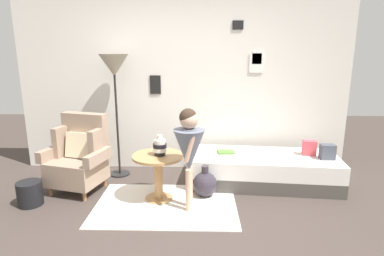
# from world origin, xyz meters

# --- Properties ---
(ground_plane) EXTENTS (12.00, 12.00, 0.00)m
(ground_plane) POSITION_xyz_m (0.00, 0.00, 0.00)
(ground_plane) COLOR #423833
(gallery_wall) EXTENTS (4.80, 0.12, 2.60)m
(gallery_wall) POSITION_xyz_m (0.00, 1.95, 1.30)
(gallery_wall) COLOR silver
(gallery_wall) RESTS_ON ground
(rug) EXTENTS (1.62, 1.10, 0.01)m
(rug) POSITION_xyz_m (-0.15, 0.65, 0.01)
(rug) COLOR silver
(rug) RESTS_ON ground
(armchair) EXTENTS (0.85, 0.73, 0.97)m
(armchair) POSITION_xyz_m (-1.28, 1.08, 0.44)
(armchair) COLOR #9E7042
(armchair) RESTS_ON ground
(daybed) EXTENTS (1.96, 0.97, 0.40)m
(daybed) POSITION_xyz_m (1.11, 1.31, 0.20)
(daybed) COLOR #4C4742
(daybed) RESTS_ON ground
(pillow_head) EXTENTS (0.18, 0.12, 0.19)m
(pillow_head) POSITION_xyz_m (1.87, 1.17, 0.50)
(pillow_head) COLOR #474C56
(pillow_head) RESTS_ON daybed
(pillow_mid) EXTENTS (0.18, 0.14, 0.20)m
(pillow_mid) POSITION_xyz_m (1.69, 1.33, 0.50)
(pillow_mid) COLOR #D64C56
(pillow_mid) RESTS_ON daybed
(side_table) EXTENTS (0.60, 0.60, 0.56)m
(side_table) POSITION_xyz_m (-0.25, 0.80, 0.40)
(side_table) COLOR tan
(side_table) RESTS_ON ground
(vase_striped) EXTENTS (0.16, 0.16, 0.25)m
(vase_striped) POSITION_xyz_m (-0.22, 0.79, 0.66)
(vase_striped) COLOR black
(vase_striped) RESTS_ON side_table
(floor_lamp) EXTENTS (0.39, 0.39, 1.71)m
(floor_lamp) POSITION_xyz_m (-0.91, 1.57, 1.49)
(floor_lamp) COLOR black
(floor_lamp) RESTS_ON ground
(person_child) EXTENTS (0.34, 0.34, 1.16)m
(person_child) POSITION_xyz_m (0.13, 0.56, 0.74)
(person_child) COLOR #D8AD8E
(person_child) RESTS_ON ground
(book_on_daybed) EXTENTS (0.24, 0.18, 0.03)m
(book_on_daybed) POSITION_xyz_m (0.60, 1.38, 0.42)
(book_on_daybed) COLOR #5A8A3B
(book_on_daybed) RESTS_ON daybed
(demijohn_near) EXTENTS (0.31, 0.31, 0.39)m
(demijohn_near) POSITION_xyz_m (0.31, 0.90, 0.16)
(demijohn_near) COLOR #332D38
(demijohn_near) RESTS_ON ground
(magazine_basket) EXTENTS (0.28, 0.28, 0.28)m
(magazine_basket) POSITION_xyz_m (-1.72, 0.62, 0.14)
(magazine_basket) COLOR black
(magazine_basket) RESTS_ON ground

